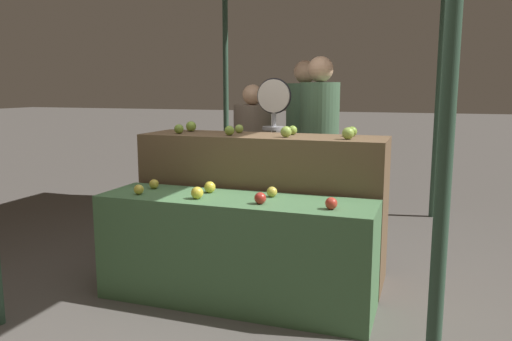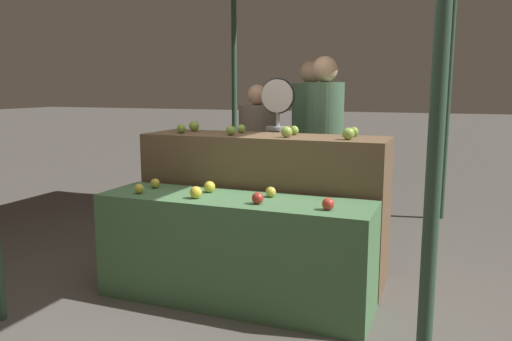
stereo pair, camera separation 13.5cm
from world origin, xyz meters
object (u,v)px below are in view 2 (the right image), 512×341
at_px(produce_scale, 277,125).
at_px(person_customer_left, 258,151).
at_px(person_customer_right, 310,134).
at_px(person_vendor_at_scale, 323,139).

distance_m(produce_scale, person_customer_left, 0.63).
height_order(produce_scale, person_customer_left, produce_scale).
bearing_deg(person_customer_left, person_customer_right, -125.58).
xyz_separation_m(person_customer_left, person_customer_right, (0.43, 0.42, 0.15)).
distance_m(person_vendor_at_scale, person_customer_right, 0.60).
relative_size(person_customer_left, person_customer_right, 0.86).
relative_size(produce_scale, person_customer_right, 0.89).
distance_m(person_vendor_at_scale, person_customer_left, 0.73).
bearing_deg(person_vendor_at_scale, produce_scale, 57.86).
xyz_separation_m(produce_scale, person_customer_right, (0.07, 0.85, -0.15)).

